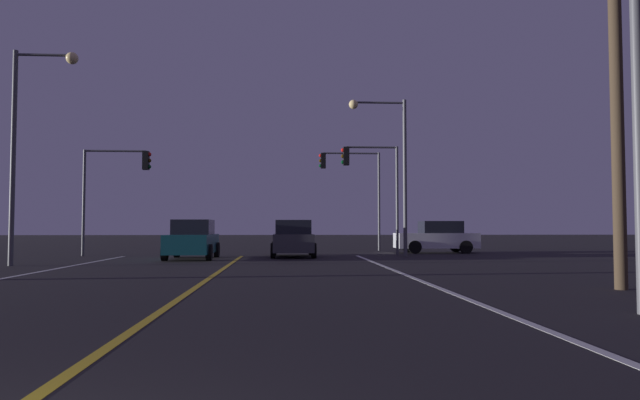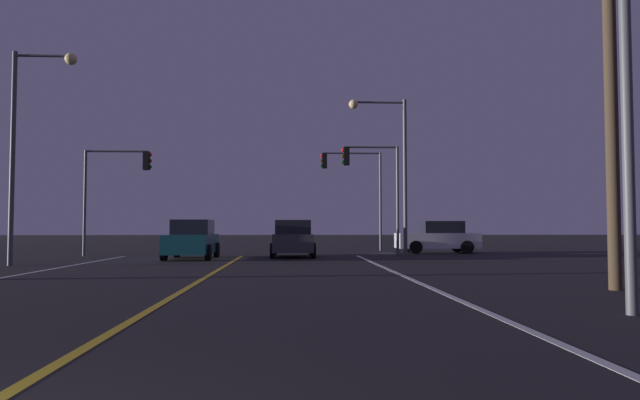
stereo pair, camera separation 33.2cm
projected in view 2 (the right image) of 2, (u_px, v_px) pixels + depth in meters
name	position (u px, v px, depth m)	size (l,w,h in m)	color
lane_edge_right	(441.00, 292.00, 12.24)	(0.16, 31.33, 0.01)	silver
lane_center_divider	(178.00, 294.00, 11.97)	(0.16, 31.33, 0.01)	gold
car_ahead_far	(293.00, 239.00, 26.91)	(2.02, 4.30, 1.70)	black
car_oncoming	(192.00, 240.00, 25.17)	(2.02, 4.30, 1.70)	black
car_crossing_side	(438.00, 238.00, 30.95)	(4.30, 2.02, 1.70)	black
traffic_light_near_right	(371.00, 174.00, 28.59)	(2.86, 0.36, 5.38)	#4C4C51
traffic_light_near_left	(118.00, 177.00, 27.98)	(3.23, 0.36, 5.10)	#4C4C51
traffic_light_far_right	(352.00, 177.00, 34.08)	(3.63, 0.36, 5.78)	#4C4C51
street_lamp_right_near	(589.00, 18.00, 9.28)	(2.42, 0.44, 7.33)	#4C4C51
street_lamp_left_mid	(28.00, 128.00, 20.92)	(2.30, 0.44, 7.76)	#4C4C51
street_lamp_right_far	(391.00, 154.00, 27.30)	(2.75, 0.44, 7.42)	#4C4C51
utility_pole_right	(610.00, 69.00, 12.91)	(2.20, 0.28, 9.29)	#423323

